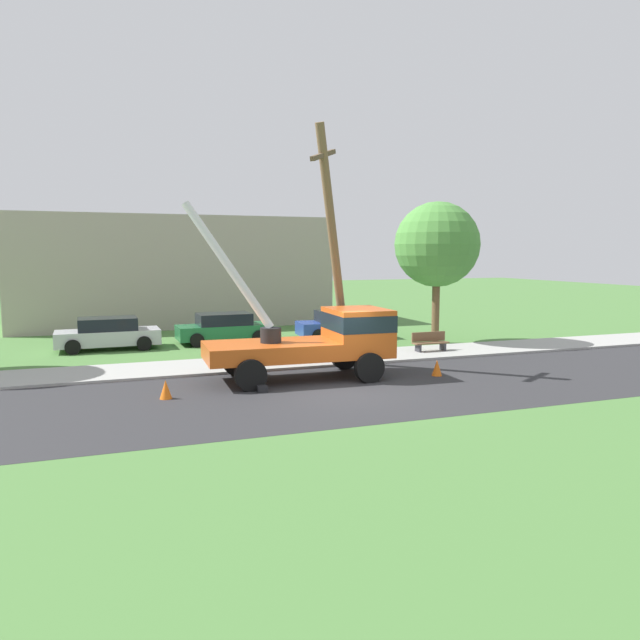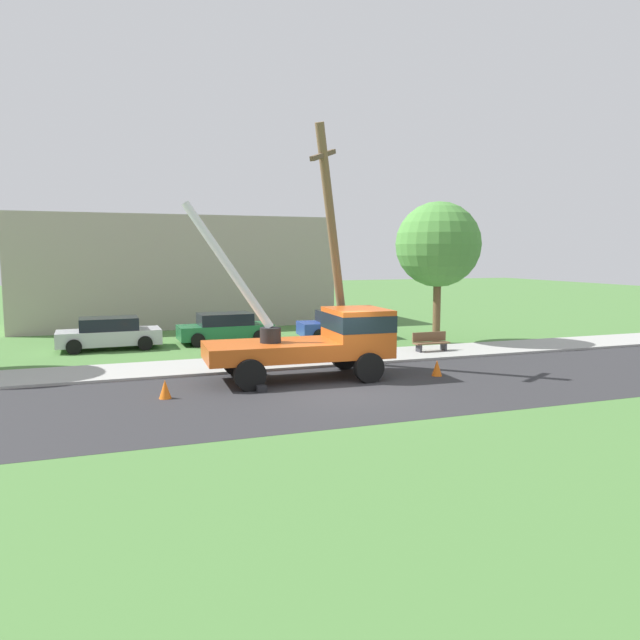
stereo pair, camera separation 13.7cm
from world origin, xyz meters
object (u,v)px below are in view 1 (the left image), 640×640
object	(u,v)px
leaning_utility_pole	(334,247)
parked_sedan_blue	(342,324)
park_bench	(430,342)
parked_sedan_silver	(108,334)
parked_sedan_green	(224,328)
traffic_cone_ahead	(437,368)
roadside_tree_near	(437,245)
traffic_cone_behind	(166,389)
utility_truck	(322,337)

from	to	relation	value
leaning_utility_pole	parked_sedan_blue	xyz separation A→B (m)	(3.21, 7.12, -3.77)
leaning_utility_pole	park_bench	world-z (taller)	leaning_utility_pole
parked_sedan_silver	parked_sedan_green	size ratio (longest dim) A/B	1.00
traffic_cone_ahead	parked_sedan_green	size ratio (longest dim) A/B	0.13
parked_sedan_silver	park_bench	world-z (taller)	parked_sedan_silver
traffic_cone_ahead	parked_sedan_silver	xyz separation A→B (m)	(-10.73, 9.99, 0.43)
leaning_utility_pole	roadside_tree_near	xyz separation A→B (m)	(6.85, 4.25, 0.17)
traffic_cone_behind	roadside_tree_near	world-z (taller)	roadside_tree_near
traffic_cone_behind	park_bench	world-z (taller)	park_bench
parked_sedan_silver	park_bench	size ratio (longest dim) A/B	2.79
utility_truck	park_bench	xyz separation A→B (m)	(6.09, 3.17, -0.95)
traffic_cone_ahead	park_bench	bearing A→B (deg)	62.50
leaning_utility_pole	utility_truck	bearing A→B (deg)	-125.11
traffic_cone_behind	park_bench	bearing A→B (deg)	21.17
utility_truck	leaning_utility_pole	size ratio (longest dim) A/B	0.77
parked_sedan_green	park_bench	size ratio (longest dim) A/B	2.78
leaning_utility_pole	parked_sedan_blue	size ratio (longest dim) A/B	1.93
leaning_utility_pole	parked_sedan_green	bearing A→B (deg)	108.65
utility_truck	roadside_tree_near	bearing A→B (deg)	35.77
leaning_utility_pole	park_bench	size ratio (longest dim) A/B	5.46
roadside_tree_near	leaning_utility_pole	bearing A→B (deg)	-148.18
parked_sedan_green	roadside_tree_near	xyz separation A→B (m)	(9.46, -3.47, 3.94)
utility_truck	traffic_cone_behind	distance (m)	5.59
utility_truck	traffic_cone_ahead	world-z (taller)	utility_truck
parked_sedan_blue	roadside_tree_near	distance (m)	6.08
leaning_utility_pole	traffic_cone_ahead	distance (m)	5.67
utility_truck	traffic_cone_behind	bearing A→B (deg)	-166.73
utility_truck	traffic_cone_ahead	bearing A→B (deg)	-15.65
leaning_utility_pole	traffic_cone_ahead	size ratio (longest dim) A/B	15.59
utility_truck	traffic_cone_behind	xyz separation A→B (m)	(-5.33, -1.26, -1.13)
parked_sedan_green	roadside_tree_near	distance (m)	10.82
traffic_cone_ahead	parked_sedan_silver	bearing A→B (deg)	137.05
parked_sedan_silver	traffic_cone_behind	bearing A→B (deg)	-81.48
traffic_cone_behind	roadside_tree_near	xyz separation A→B (m)	(13.16, 6.90, 4.37)
utility_truck	traffic_cone_ahead	xyz separation A→B (m)	(3.88, -1.09, -1.13)
traffic_cone_ahead	parked_sedan_blue	xyz separation A→B (m)	(0.31, 9.59, 0.43)
traffic_cone_ahead	park_bench	xyz separation A→B (m)	(2.21, 4.25, 0.18)
utility_truck	parked_sedan_green	size ratio (longest dim) A/B	1.52
traffic_cone_ahead	traffic_cone_behind	bearing A→B (deg)	-178.94
utility_truck	parked_sedan_blue	world-z (taller)	utility_truck
parked_sedan_silver	parked_sedan_blue	size ratio (longest dim) A/B	0.99
traffic_cone_behind	parked_sedan_blue	bearing A→B (deg)	45.74
parked_sedan_green	park_bench	distance (m)	9.75
parked_sedan_silver	roadside_tree_near	size ratio (longest dim) A/B	0.67
traffic_cone_behind	parked_sedan_silver	bearing A→B (deg)	98.52
traffic_cone_behind	parked_sedan_blue	distance (m)	13.64
traffic_cone_ahead	roadside_tree_near	xyz separation A→B (m)	(3.95, 6.73, 4.37)
traffic_cone_ahead	park_bench	world-z (taller)	park_bench
leaning_utility_pole	roadside_tree_near	world-z (taller)	leaning_utility_pole
utility_truck	leaning_utility_pole	xyz separation A→B (m)	(0.98, 1.39, 3.07)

